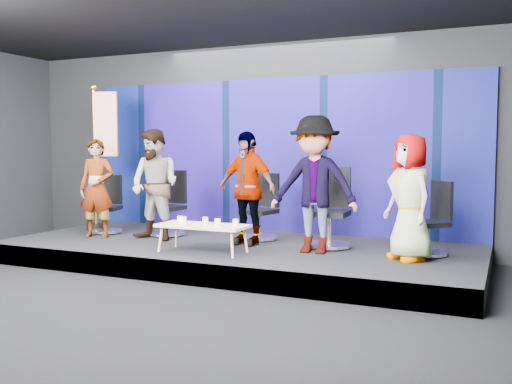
% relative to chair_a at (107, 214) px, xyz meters
% --- Properties ---
extents(ground, '(10.00, 10.00, 0.00)m').
position_rel_chair_a_xyz_m(ground, '(2.48, -2.61, -0.62)').
color(ground, black).
rests_on(ground, ground).
extents(room_walls, '(10.02, 8.02, 3.51)m').
position_rel_chair_a_xyz_m(room_walls, '(2.48, -2.61, 1.81)').
color(room_walls, black).
rests_on(room_walls, ground).
extents(riser, '(7.00, 3.00, 0.30)m').
position_rel_chair_a_xyz_m(riser, '(2.48, -0.11, -0.47)').
color(riser, black).
rests_on(riser, ground).
extents(backdrop, '(7.00, 0.08, 2.60)m').
position_rel_chair_a_xyz_m(backdrop, '(2.48, 1.34, 0.98)').
color(backdrop, '#071852').
rests_on(backdrop, riser).
extents(chair_a, '(0.67, 0.67, 0.97)m').
position_rel_chair_a_xyz_m(chair_a, '(0.00, 0.00, 0.00)').
color(chair_a, silver).
rests_on(chair_a, riser).
extents(panelist_a, '(0.65, 0.51, 1.57)m').
position_rel_chair_a_xyz_m(panelist_a, '(0.18, -0.47, 0.47)').
color(panelist_a, black).
rests_on(panelist_a, riser).
extents(chair_b, '(0.66, 0.66, 1.06)m').
position_rel_chair_a_xyz_m(chair_b, '(1.11, 0.17, 0.03)').
color(chair_b, silver).
rests_on(chair_b, riser).
extents(panelist_b, '(0.90, 0.74, 1.72)m').
position_rel_chair_a_xyz_m(panelist_b, '(1.19, -0.33, 0.54)').
color(panelist_b, black).
rests_on(panelist_b, riser).
extents(chair_c, '(0.69, 0.69, 1.03)m').
position_rel_chair_a_xyz_m(chair_c, '(2.65, 0.40, 0.02)').
color(chair_c, silver).
rests_on(chair_c, riser).
extents(panelist_c, '(1.04, 0.60, 1.67)m').
position_rel_chair_a_xyz_m(panelist_c, '(2.64, -0.10, 0.52)').
color(panelist_c, black).
rests_on(panelist_c, riser).
extents(chair_d, '(0.66, 0.66, 1.15)m').
position_rel_chair_a_xyz_m(chair_d, '(3.85, 0.17, 0.06)').
color(chair_d, silver).
rests_on(chair_d, riser).
extents(panelist_d, '(1.22, 0.72, 1.86)m').
position_rel_chair_a_xyz_m(panelist_d, '(3.76, -0.34, 0.61)').
color(panelist_d, black).
rests_on(panelist_d, riser).
extents(chair_e, '(0.79, 0.79, 0.99)m').
position_rel_chair_a_xyz_m(chair_e, '(5.23, 0.11, 0.01)').
color(chair_e, silver).
rests_on(chair_e, riser).
extents(panelist_e, '(0.91, 0.91, 1.60)m').
position_rel_chair_a_xyz_m(panelist_e, '(5.03, -0.34, 0.48)').
color(panelist_e, black).
rests_on(panelist_e, riser).
extents(coffee_table, '(1.25, 0.54, 0.38)m').
position_rel_chair_a_xyz_m(coffee_table, '(2.37, -0.94, 0.04)').
color(coffee_table, tan).
rests_on(coffee_table, riser).
extents(mug_a, '(0.07, 0.07, 0.08)m').
position_rel_chair_a_xyz_m(mug_a, '(1.95, -0.84, 0.11)').
color(mug_a, silver).
rests_on(mug_a, coffee_table).
extents(mug_b, '(0.09, 0.09, 0.10)m').
position_rel_chair_a_xyz_m(mug_b, '(2.12, -1.02, 0.12)').
color(mug_b, silver).
rests_on(mug_b, coffee_table).
extents(mug_c, '(0.08, 0.08, 0.09)m').
position_rel_chair_a_xyz_m(mug_c, '(2.38, -0.87, 0.11)').
color(mug_c, silver).
rests_on(mug_c, coffee_table).
extents(mug_d, '(0.08, 0.08, 0.10)m').
position_rel_chair_a_xyz_m(mug_d, '(2.63, -1.00, 0.12)').
color(mug_d, silver).
rests_on(mug_d, coffee_table).
extents(mug_e, '(0.08, 0.08, 0.09)m').
position_rel_chair_a_xyz_m(mug_e, '(2.84, -0.87, 0.11)').
color(mug_e, silver).
rests_on(mug_e, coffee_table).
extents(flag_stand, '(0.57, 0.34, 2.52)m').
position_rel_chair_a_xyz_m(flag_stand, '(-0.28, 0.24, 1.02)').
color(flag_stand, black).
rests_on(flag_stand, riser).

